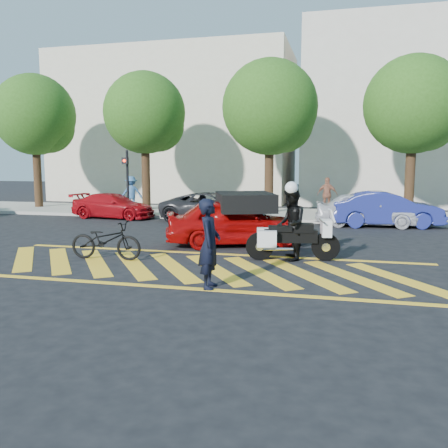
% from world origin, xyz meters
% --- Properties ---
extents(ground, '(90.00, 90.00, 0.00)m').
position_xyz_m(ground, '(0.00, 0.00, 0.00)').
color(ground, black).
rests_on(ground, ground).
extents(sidewalk, '(60.00, 5.00, 0.15)m').
position_xyz_m(sidewalk, '(0.00, 12.00, 0.07)').
color(sidewalk, '#9E998E').
rests_on(sidewalk, ground).
extents(crosswalk, '(12.33, 4.00, 0.01)m').
position_xyz_m(crosswalk, '(-0.04, 0.00, 0.00)').
color(crosswalk, yellow).
rests_on(crosswalk, ground).
extents(building_left, '(16.00, 8.00, 10.00)m').
position_xyz_m(building_left, '(-8.00, 21.00, 5.00)').
color(building_left, beige).
rests_on(building_left, ground).
extents(building_right, '(16.00, 8.00, 11.00)m').
position_xyz_m(building_right, '(9.00, 21.00, 5.50)').
color(building_right, beige).
rests_on(building_right, ground).
extents(tree_far_left, '(4.40, 4.40, 7.41)m').
position_xyz_m(tree_far_left, '(-12.87, 12.06, 5.05)').
color(tree_far_left, black).
rests_on(tree_far_left, ground).
extents(tree_left, '(4.20, 4.20, 7.26)m').
position_xyz_m(tree_left, '(-6.37, 12.06, 4.99)').
color(tree_left, black).
rests_on(tree_left, ground).
extents(tree_center, '(4.60, 4.60, 7.56)m').
position_xyz_m(tree_center, '(0.13, 12.06, 5.10)').
color(tree_center, black).
rests_on(tree_center, ground).
extents(tree_right, '(4.40, 4.40, 7.41)m').
position_xyz_m(tree_right, '(6.63, 12.06, 5.05)').
color(tree_right, black).
rests_on(tree_right, ground).
extents(signal_pole, '(0.28, 0.43, 3.20)m').
position_xyz_m(signal_pole, '(-6.50, 9.74, 1.92)').
color(signal_pole, black).
rests_on(signal_pole, ground).
extents(officer_bike, '(0.53, 0.74, 1.91)m').
position_xyz_m(officer_bike, '(0.85, -1.74, 0.95)').
color(officer_bike, black).
rests_on(officer_bike, ground).
extents(bicycle, '(2.05, 0.77, 1.07)m').
position_xyz_m(bicycle, '(-2.71, 0.42, 0.53)').
color(bicycle, black).
rests_on(bicycle, ground).
extents(police_motorcycle, '(2.52, 1.00, 1.12)m').
position_xyz_m(police_motorcycle, '(2.22, 1.55, 0.61)').
color(police_motorcycle, black).
rests_on(police_motorcycle, ground).
extents(officer_moto, '(0.91, 1.08, 1.97)m').
position_xyz_m(officer_moto, '(2.20, 1.56, 0.99)').
color(officer_moto, black).
rests_on(officer_moto, ground).
extents(red_convertible, '(4.78, 3.23, 1.51)m').
position_xyz_m(red_convertible, '(0.23, 3.50, 0.76)').
color(red_convertible, '#9C0707').
rests_on(red_convertible, ground).
extents(parked_left, '(4.14, 1.94, 1.17)m').
position_xyz_m(parked_left, '(-6.98, 9.20, 0.58)').
color(parked_left, '#9E0910').
rests_on(parked_left, ground).
extents(parked_mid_left, '(4.76, 2.38, 1.30)m').
position_xyz_m(parked_mid_left, '(-2.04, 9.06, 0.65)').
color(parked_mid_left, black).
rests_on(parked_mid_left, ground).
extents(parked_mid_right, '(4.18, 1.81, 1.40)m').
position_xyz_m(parked_mid_right, '(4.50, 9.20, 0.70)').
color(parked_mid_right, silver).
rests_on(parked_mid_right, ground).
extents(parked_right, '(4.53, 2.05, 1.44)m').
position_xyz_m(parked_right, '(5.30, 9.20, 0.72)').
color(parked_right, navy).
rests_on(parked_right, ground).
extents(pedestrian_left, '(1.30, 1.17, 1.75)m').
position_xyz_m(pedestrian_left, '(-7.21, 11.71, 1.03)').
color(pedestrian_left, '#39699F').
rests_on(pedestrian_left, sidewalk).
extents(pedestrian_right, '(1.04, 0.51, 1.73)m').
position_xyz_m(pedestrian_right, '(2.79, 13.26, 1.01)').
color(pedestrian_right, '#9C5F47').
rests_on(pedestrian_right, sidewalk).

